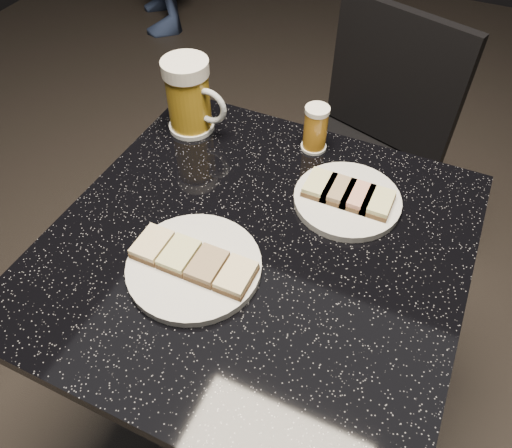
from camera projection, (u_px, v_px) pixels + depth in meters
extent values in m
plane|color=black|center=(256.00, 412.00, 1.42)|extent=(6.00, 6.00, 0.00)
cylinder|color=silver|center=(194.00, 266.00, 0.82)|extent=(0.22, 0.22, 0.01)
cylinder|color=silver|center=(347.00, 200.00, 0.92)|extent=(0.20, 0.20, 0.01)
cylinder|color=black|center=(256.00, 411.00, 1.41)|extent=(0.44, 0.44, 0.03)
cylinder|color=black|center=(256.00, 349.00, 1.14)|extent=(0.10, 0.10, 0.69)
cube|color=black|center=(256.00, 249.00, 0.87)|extent=(0.70, 0.70, 0.03)
cylinder|color=white|center=(192.00, 126.00, 1.08)|extent=(0.10, 0.10, 0.01)
cylinder|color=#BD8C1F|center=(189.00, 100.00, 1.03)|extent=(0.09, 0.09, 0.12)
cylinder|color=white|center=(185.00, 67.00, 0.97)|extent=(0.10, 0.10, 0.03)
torus|color=silver|center=(209.00, 106.00, 1.00)|extent=(0.08, 0.01, 0.08)
cylinder|color=white|center=(314.00, 147.00, 1.03)|extent=(0.05, 0.05, 0.01)
cylinder|color=#C17E1F|center=(315.00, 129.00, 1.00)|extent=(0.05, 0.05, 0.08)
cylinder|color=white|center=(318.00, 110.00, 0.96)|extent=(0.05, 0.05, 0.01)
cube|color=black|center=(345.00, 174.00, 1.43)|extent=(0.49, 0.49, 0.04)
cylinder|color=black|center=(263.00, 230.00, 1.59)|extent=(0.03, 0.03, 0.43)
cylinder|color=black|center=(347.00, 288.00, 1.44)|extent=(0.03, 0.03, 0.43)
cylinder|color=black|center=(326.00, 179.00, 1.76)|extent=(0.03, 0.03, 0.43)
cylinder|color=black|center=(407.00, 226.00, 1.61)|extent=(0.03, 0.03, 0.43)
cube|color=black|center=(395.00, 80.00, 1.35)|extent=(0.38, 0.15, 0.39)
cube|color=#4C3521|center=(153.00, 246.00, 0.83)|extent=(0.05, 0.07, 0.01)
cube|color=beige|center=(152.00, 242.00, 0.82)|extent=(0.05, 0.07, 0.01)
cube|color=#4C3521|center=(180.00, 256.00, 0.82)|extent=(0.05, 0.07, 0.01)
cube|color=#D1D184|center=(179.00, 253.00, 0.81)|extent=(0.05, 0.07, 0.01)
cube|color=#4C3521|center=(208.00, 267.00, 0.80)|extent=(0.05, 0.07, 0.01)
cube|color=#8C7251|center=(207.00, 263.00, 0.80)|extent=(0.05, 0.07, 0.01)
cube|color=#4C3521|center=(236.00, 278.00, 0.79)|extent=(0.05, 0.07, 0.01)
cube|color=beige|center=(236.00, 274.00, 0.78)|extent=(0.05, 0.07, 0.01)
cube|color=#4C3521|center=(319.00, 186.00, 0.93)|extent=(0.05, 0.07, 0.01)
cube|color=#D1D184|center=(320.00, 183.00, 0.92)|extent=(0.05, 0.07, 0.01)
cube|color=#4C3521|center=(338.00, 192.00, 0.92)|extent=(0.05, 0.07, 0.01)
cube|color=#8C7251|center=(339.00, 189.00, 0.91)|extent=(0.05, 0.07, 0.01)
cube|color=#4C3521|center=(358.00, 198.00, 0.91)|extent=(0.05, 0.07, 0.01)
cube|color=tan|center=(359.00, 194.00, 0.90)|extent=(0.05, 0.07, 0.01)
cube|color=#4C3521|center=(378.00, 204.00, 0.90)|extent=(0.05, 0.07, 0.01)
cube|color=#D1D184|center=(379.00, 201.00, 0.89)|extent=(0.05, 0.07, 0.01)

